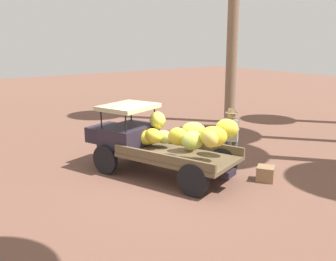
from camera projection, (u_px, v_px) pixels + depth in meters
name	position (u px, v px, depth m)	size (l,w,h in m)	color
ground_plane	(176.00, 178.00, 10.28)	(60.00, 60.00, 0.00)	brown
truck	(157.00, 140.00, 10.47)	(4.66, 2.91, 1.85)	#27202D
farmer	(231.00, 136.00, 10.57)	(0.58, 0.55, 1.80)	#4F5D6E
wooden_crate	(266.00, 174.00, 10.06)	(0.45, 0.44, 0.39)	#8D6C4B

